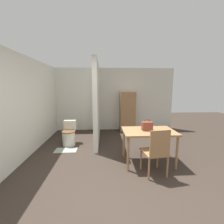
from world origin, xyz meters
name	(u,v)px	position (x,y,z in m)	size (l,w,h in m)	color
ground_plane	(119,194)	(0.00, 0.00, 0.00)	(16.00, 16.00, 0.00)	#382D26
wall_back	(109,99)	(0.00, 3.95, 1.25)	(5.24, 0.12, 2.50)	silver
wall_left	(31,105)	(-2.18, 1.95, 1.25)	(0.12, 4.89, 2.50)	silver
partition_wall	(97,102)	(-0.45, 2.73, 1.25)	(0.12, 2.32, 2.50)	silver
dining_table	(149,134)	(0.78, 1.02, 0.68)	(1.15, 0.77, 0.77)	#997047
wooden_chair	(156,151)	(0.77, 0.50, 0.52)	(0.50, 0.50, 0.96)	#997047
toilet	(69,135)	(-1.28, 2.26, 0.30)	(0.39, 0.54, 0.71)	silver
handbag	(147,126)	(0.74, 1.04, 0.87)	(0.23, 0.15, 0.26)	brown
wooden_cabinet	(127,112)	(0.72, 3.66, 0.78)	(0.59, 0.44, 1.56)	#997047
bath_mat	(66,150)	(-1.28, 1.82, 0.01)	(0.60, 0.34, 0.01)	#99A899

